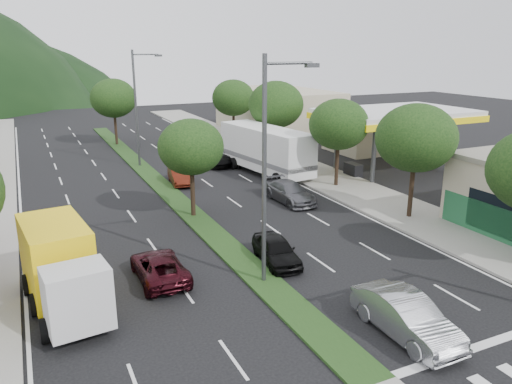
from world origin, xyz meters
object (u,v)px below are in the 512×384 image
tree_med_far (113,98)px  streetlight_near (269,161)px  streetlight_mid (138,103)px  suv_maroon (159,267)px  tree_r_b (416,138)px  sedan_silver (406,316)px  tree_r_e (233,98)px  tree_med_near (191,147)px  tree_r_d (276,105)px  tree_r_c (339,124)px  box_truck (61,269)px  motorhome (265,149)px  car_queue_a (276,250)px  car_queue_b (290,192)px  car_queue_d (213,157)px  car_queue_c (180,175)px

tree_med_far → streetlight_near: streetlight_near is taller
streetlight_mid → suv_maroon: bearing=-100.9°
streetlight_near → suv_maroon: size_ratio=2.26×
tree_r_b → streetlight_mid: 24.09m
sedan_silver → tree_r_e: bearing=76.5°
tree_med_near → sedan_silver: (2.81, -16.09, -3.65)m
tree_r_d → tree_med_far: 18.44m
tree_r_d → sedan_silver: (-9.19, -28.09, -4.40)m
tree_r_c → box_truck: bearing=-153.2°
motorhome → tree_r_e: bearing=70.0°
car_queue_a → car_queue_b: 10.10m
tree_r_c → car_queue_d: (-5.81, 10.93, -4.01)m
tree_med_near → sedan_silver: 16.74m
streetlight_mid → car_queue_b: bearing=-65.5°
tree_r_e → streetlight_mid: streetlight_mid is taller
car_queue_d → motorhome: size_ratio=0.51×
tree_r_c → tree_med_near: (-12.00, -2.00, -0.32)m
tree_r_c → motorhome: size_ratio=0.63×
tree_med_near → streetlight_near: size_ratio=0.60×
sedan_silver → car_queue_c: (-1.28, 24.02, -0.13)m
sedan_silver → suv_maroon: 10.92m
streetlight_mid → car_queue_d: size_ratio=1.89×
car_queue_c → streetlight_mid: bearing=108.3°
tree_r_d → streetlight_mid: (-11.79, 3.00, 0.40)m
tree_med_near → car_queue_a: (1.50, -8.34, -3.76)m
tree_r_b → motorhome: tree_r_b is taller
tree_r_b → tree_med_near: bearing=153.4°
car_queue_c → tree_med_far: bearing=102.5°
car_queue_d → box_truck: box_truck is taller
streetlight_near → car_queue_a: bearing=52.0°
tree_r_b → streetlight_mid: bearing=119.3°
streetlight_mid → tree_r_e: bearing=30.7°
tree_med_far → car_queue_c: size_ratio=1.75×
tree_r_e → streetlight_near: streetlight_near is taller
tree_med_far → streetlight_mid: (0.21, -11.00, 0.58)m
streetlight_near → motorhome: (8.78, 18.00, -3.53)m
tree_r_c → sedan_silver: tree_r_c is taller
car_queue_d → tree_r_d: bearing=-9.7°
streetlight_near → car_queue_b: streetlight_near is taller
tree_r_c → tree_r_d: size_ratio=0.90×
car_queue_a → car_queue_c: size_ratio=0.98×
streetlight_mid → suv_maroon: size_ratio=2.26×
tree_r_d → car_queue_b: tree_r_d is taller
tree_r_e → motorhome: 14.60m
car_queue_a → car_queue_d: (4.69, 21.27, 0.07)m
tree_r_c → suv_maroon: size_ratio=1.46×
tree_r_d → streetlight_mid: 12.18m
tree_med_far → sedan_silver: tree_med_far is taller
tree_r_b → tree_r_d: size_ratio=0.97×
suv_maroon → tree_r_c: bearing=-148.4°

